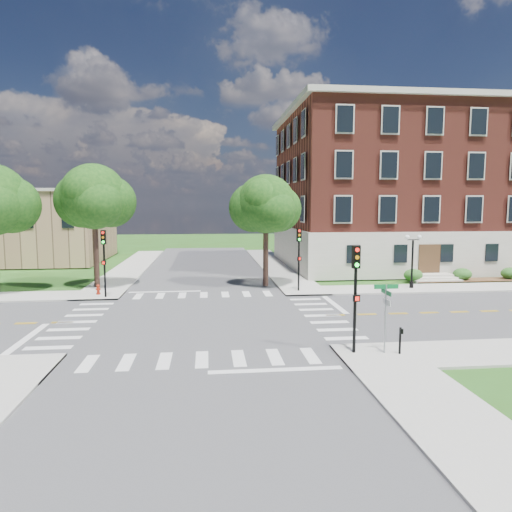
{
  "coord_description": "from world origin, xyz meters",
  "views": [
    {
      "loc": [
        0.28,
        -26.5,
        6.68
      ],
      "look_at": [
        3.63,
        4.48,
        3.2
      ],
      "focal_mm": 32.0,
      "sensor_mm": 36.0,
      "label": 1
    }
  ],
  "objects": [
    {
      "name": "push_button_post",
      "position": [
        8.73,
        -7.7,
        0.8
      ],
      "size": [
        0.14,
        0.21,
        1.2
      ],
      "color": "black",
      "rests_on": "ground"
    },
    {
      "name": "fire_hydrant",
      "position": [
        -7.76,
        7.73,
        0.46
      ],
      "size": [
        0.35,
        0.35,
        0.75
      ],
      "color": "maroon",
      "rests_on": "ground"
    },
    {
      "name": "main_building",
      "position": [
        24.0,
        21.99,
        8.34
      ],
      "size": [
        30.6,
        22.4,
        16.5
      ],
      "color": "#B7B1A1",
      "rests_on": "ground"
    },
    {
      "name": "stop_bar_east",
      "position": [
        8.8,
        3.0,
        0.0
      ],
      "size": [
        0.4,
        5.5,
        0.0
      ],
      "primitive_type": "cube",
      "color": "silver",
      "rests_on": "ground"
    },
    {
      "name": "sidewalk_ne",
      "position": [
        15.38,
        15.38,
        0.06
      ],
      "size": [
        34.0,
        34.0,
        0.12
      ],
      "color": "#9E9B93",
      "rests_on": "ground"
    },
    {
      "name": "road_ns",
      "position": [
        0.0,
        0.0,
        0.01
      ],
      "size": [
        12.0,
        90.0,
        0.01
      ],
      "primitive_type": "cube",
      "color": "#3D3D3F",
      "rests_on": "ground"
    },
    {
      "name": "traffic_signal_nw",
      "position": [
        -7.02,
        6.68,
        3.19
      ],
      "size": [
        0.36,
        0.41,
        4.8
      ],
      "color": "black",
      "rests_on": "ground"
    },
    {
      "name": "street_sign_pole",
      "position": [
        8.11,
        -7.48,
        2.31
      ],
      "size": [
        1.1,
        1.1,
        3.1
      ],
      "color": "gray",
      "rests_on": "ground"
    },
    {
      "name": "tree_d",
      "position": [
        5.02,
        10.03,
        6.74
      ],
      "size": [
        4.72,
        4.72,
        9.02
      ],
      "color": "black",
      "rests_on": "ground"
    },
    {
      "name": "traffic_signal_ne",
      "position": [
        7.27,
        7.62,
        3.19
      ],
      "size": [
        0.38,
        0.45,
        4.8
      ],
      "color": "black",
      "rests_on": "ground"
    },
    {
      "name": "ground",
      "position": [
        0.0,
        0.0,
        0.0
      ],
      "size": [
        160.0,
        160.0,
        0.0
      ],
      "primitive_type": "plane",
      "color": "#264A14",
      "rests_on": "ground"
    },
    {
      "name": "tree_c",
      "position": [
        -8.58,
        11.01,
        7.33
      ],
      "size": [
        5.18,
        5.18,
        9.83
      ],
      "color": "black",
      "rests_on": "ground"
    },
    {
      "name": "twin_lamp_west",
      "position": [
        16.47,
        7.84,
        2.52
      ],
      "size": [
        1.36,
        0.36,
        4.23
      ],
      "color": "black",
      "rests_on": "ground"
    },
    {
      "name": "road_ew",
      "position": [
        0.0,
        0.0,
        0.01
      ],
      "size": [
        90.0,
        12.0,
        0.01
      ],
      "primitive_type": "cube",
      "color": "#3D3D3F",
      "rests_on": "ground"
    },
    {
      "name": "traffic_signal_se",
      "position": [
        6.77,
        -7.29,
        3.19
      ],
      "size": [
        0.36,
        0.41,
        4.8
      ],
      "color": "black",
      "rests_on": "ground"
    },
    {
      "name": "secondary_building",
      "position": [
        -22.0,
        30.0,
        4.28
      ],
      "size": [
        20.4,
        15.4,
        8.3
      ],
      "color": "#9D7456",
      "rests_on": "ground"
    },
    {
      "name": "shrub_row",
      "position": [
        27.0,
        10.8,
        0.0
      ],
      "size": [
        18.0,
        2.0,
        1.3
      ],
      "primitive_type": null,
      "color": "#234E1A",
      "rests_on": "ground"
    },
    {
      "name": "sidewalk_nw",
      "position": [
        -15.38,
        15.38,
        0.06
      ],
      "size": [
        34.0,
        34.0,
        0.12
      ],
      "color": "#9E9B93",
      "rests_on": "ground"
    },
    {
      "name": "crosswalk_east",
      "position": [
        7.2,
        0.0,
        0.0
      ],
      "size": [
        2.2,
        10.2,
        0.02
      ],
      "primitive_type": null,
      "color": "silver",
      "rests_on": "ground"
    }
  ]
}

